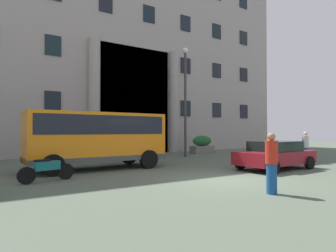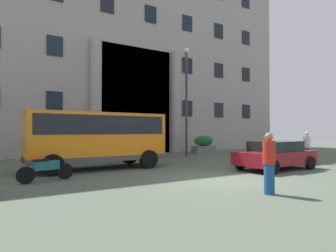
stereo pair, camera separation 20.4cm
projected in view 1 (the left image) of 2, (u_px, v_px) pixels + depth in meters
ground_plane at (225, 181)px, 10.64m from camera, size 80.00×64.00×0.12m
office_building_facade at (88, 53)px, 25.53m from camera, size 38.05×9.68×17.76m
orange_minibus at (97, 136)px, 13.62m from camera, size 6.41×2.63×2.70m
bus_stop_sign at (159, 136)px, 17.24m from camera, size 0.44×0.08×2.44m
hedge_planter_west at (74, 150)px, 17.80m from camera, size 1.85×0.86×1.37m
hedge_planter_entrance_left at (202, 145)px, 23.30m from camera, size 1.99×0.86×1.46m
hedge_planter_far_east at (117, 148)px, 19.75m from camera, size 1.86×0.85×1.35m
parked_compact_extra at (275, 155)px, 13.55m from camera, size 4.22×2.15×1.35m
motorcycle_far_end at (46, 169)px, 10.20m from camera, size 1.98×0.69×0.89m
pedestrian_woman_with_bag at (272, 163)px, 8.26m from camera, size 0.36×0.36×1.79m
pedestrian_child_trailing at (306, 147)px, 16.19m from camera, size 0.36×0.36×1.80m
lamppost_plaza_centre at (185, 93)px, 20.17m from camera, size 0.40×0.40×7.82m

